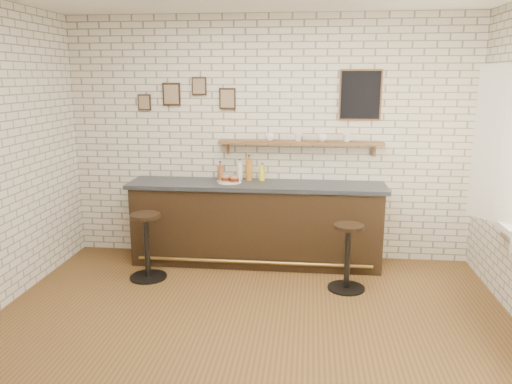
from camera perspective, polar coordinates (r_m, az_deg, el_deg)
ground at (r=4.75m, az=-0.82°, el=-15.41°), size 5.00×5.00×0.00m
bar_counter at (r=6.14m, az=0.01°, el=-3.59°), size 3.10×0.65×1.01m
sandwich_plate at (r=6.05m, az=-3.06°, el=1.13°), size 0.28×0.28×0.01m
ciabatta_sandwich at (r=6.04m, az=-2.96°, el=1.55°), size 0.27×0.19×0.08m
potato_chips at (r=6.05m, az=-3.25°, el=1.20°), size 0.25×0.18×0.00m
bitters_bottle_brown at (r=6.23m, az=-4.10°, el=2.29°), size 0.07×0.07×0.23m
bitters_bottle_white at (r=6.19m, az=-1.86°, el=2.35°), size 0.07×0.07×0.26m
bitters_bottle_amber at (r=6.17m, az=-0.81°, el=2.55°), size 0.08×0.08×0.32m
condiment_bottle_yellow at (r=6.16m, az=0.69°, el=2.16°), size 0.07×0.07×0.21m
bar_stool_left at (r=5.83m, az=-12.38°, el=-5.82°), size 0.42×0.42×0.76m
bar_stool_right at (r=5.50m, az=10.41°, el=-7.08°), size 0.43×0.43×0.73m
wall_shelf at (r=6.10m, az=5.08°, el=5.60°), size 2.00×0.18×0.18m
shelf_cup_a at (r=6.11m, az=1.60°, el=6.31°), size 0.16×0.16×0.09m
shelf_cup_b at (r=6.09m, az=4.85°, el=6.25°), size 0.13×0.13×0.10m
shelf_cup_c at (r=6.09m, az=7.52°, el=6.16°), size 0.14×0.14×0.09m
shelf_cup_d at (r=6.10m, az=10.30°, el=6.11°), size 0.14×0.14×0.10m
back_wall_decor at (r=6.14m, az=3.55°, el=10.99°), size 2.96×0.02×0.56m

